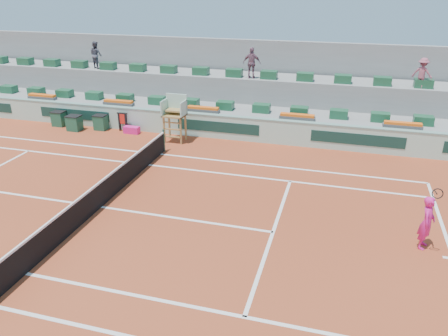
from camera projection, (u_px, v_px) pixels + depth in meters
The scene contains 20 objects.
ground at pixel (101, 207), 16.07m from camera, with size 90.00×90.00×0.00m, color #92371C.
seating_tier_lower at pixel (196, 113), 25.28m from camera, with size 36.00×4.00×1.20m, color gray.
seating_tier_upper at pixel (205, 94), 26.41m from camera, with size 36.00×2.40×2.60m, color gray.
stadium_back_wall at pixel (212, 74), 27.46m from camera, with size 36.00×0.40×4.40m, color gray.
player_bag at pixel (132, 130), 23.68m from camera, with size 0.85×0.38×0.38m, color #E71E86.
spectator_left at pixel (96, 55), 26.90m from camera, with size 0.79×0.62×1.63m, color #4A4956.
spectator_mid at pixel (252, 63), 24.11m from camera, with size 0.99×0.41×1.70m, color #7A5162.
spectator_right at pixel (422, 73), 21.96m from camera, with size 0.98×0.56×1.52m, color #9D4E5F.
court_lines at pixel (101, 207), 16.07m from camera, with size 23.89×11.09×0.01m.
tennis_net at pixel (100, 194), 15.86m from camera, with size 0.10×11.97×1.10m.
advertising_hoarding at pixel (183, 123), 23.31m from camera, with size 36.00×0.34×1.26m.
umpire_chair at pixel (175, 112), 22.07m from camera, with size 1.10×0.90×2.40m.
seat_row_lower at pixel (190, 103), 24.16m from camera, with size 32.90×0.60×0.44m.
seat_row_upper at pixel (201, 71), 25.27m from camera, with size 32.90×0.60×0.44m.
flower_planters at pixel (160, 106), 23.86m from camera, with size 26.80×0.36×0.28m.
drink_cooler_a at pixel (101, 122), 24.17m from camera, with size 0.70×0.60×0.84m.
drink_cooler_b at pixel (74, 123), 24.05m from camera, with size 0.76×0.65×0.84m.
drink_cooler_c at pixel (59, 119), 24.81m from camera, with size 0.71×0.62×0.84m.
towel_rack at pixel (123, 120), 23.88m from camera, with size 0.61×0.10×1.03m.
tennis_player at pixel (427, 222), 13.35m from camera, with size 0.59×0.93×2.28m.
Camera 1 is at (8.22, -12.40, 7.73)m, focal length 35.00 mm.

